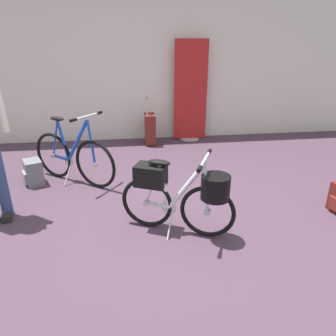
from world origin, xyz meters
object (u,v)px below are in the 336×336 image
Objects in this scene: display_bike_left at (73,157)px; rolling_suitcase at (150,129)px; folding_bike_foreground at (181,193)px; floor_banner_stand at (191,97)px; backpack_on_floor at (33,172)px.

rolling_suitcase is at bearing 54.06° from display_bike_left.
display_bike_left is (-1.17, 1.32, -0.07)m from folding_bike_foreground.
rolling_suitcase is at bearing -165.16° from floor_banner_stand.
folding_bike_foreground is (-0.71, -3.05, -0.38)m from floor_banner_stand.
folding_bike_foreground is 1.77m from display_bike_left.
floor_banner_stand is at bearing 77.00° from folding_bike_foreground.
display_bike_left reaches higher than backpack_on_floor.
display_bike_left is at bearing -137.28° from floor_banner_stand.
display_bike_left is at bearing -0.77° from backpack_on_floor.
folding_bike_foreground is 2.85m from rolling_suitcase.
rolling_suitcase is 2.23m from backpack_on_floor.
rolling_suitcase is at bearing 43.07° from backpack_on_floor.
rolling_suitcase is 2.55× the size of backpack_on_floor.
folding_bike_foreground is at bearing -88.78° from rolling_suitcase.
folding_bike_foreground is 2.16m from backpack_on_floor.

